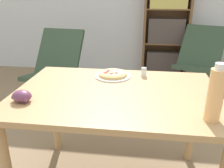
{
  "coord_description": "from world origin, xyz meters",
  "views": [
    {
      "loc": [
        0.07,
        -1.42,
        1.35
      ],
      "look_at": [
        -0.1,
        -0.1,
        0.82
      ],
      "focal_mm": 38.0,
      "sensor_mm": 36.0,
      "label": 1
    }
  ],
  "objects_px": {
    "grape_bunch": "(22,96)",
    "bookshelf": "(166,29)",
    "drink_bottle": "(215,95)",
    "lounge_chair_far": "(197,71)",
    "lounge_chair_near": "(56,80)",
    "pizza_on_plate": "(113,75)",
    "salt_shaker": "(144,72)"
  },
  "relations": [
    {
      "from": "grape_bunch",
      "to": "bookshelf",
      "type": "bearing_deg",
      "value": 69.7
    },
    {
      "from": "grape_bunch",
      "to": "drink_bottle",
      "type": "xyz_separation_m",
      "value": [
        1.01,
        -0.07,
        0.1
      ]
    },
    {
      "from": "lounge_chair_far",
      "to": "lounge_chair_near",
      "type": "bearing_deg",
      "value": -138.04
    },
    {
      "from": "pizza_on_plate",
      "to": "grape_bunch",
      "type": "relative_size",
      "value": 2.18
    },
    {
      "from": "grape_bunch",
      "to": "salt_shaker",
      "type": "height_order",
      "value": "grape_bunch"
    },
    {
      "from": "lounge_chair_far",
      "to": "drink_bottle",
      "type": "bearing_deg",
      "value": -76.9
    },
    {
      "from": "pizza_on_plate",
      "to": "drink_bottle",
      "type": "relative_size",
      "value": 0.9
    },
    {
      "from": "lounge_chair_near",
      "to": "bookshelf",
      "type": "distance_m",
      "value": 1.92
    },
    {
      "from": "lounge_chair_near",
      "to": "lounge_chair_far",
      "type": "xyz_separation_m",
      "value": [
        1.86,
        0.6,
        0.0
      ]
    },
    {
      "from": "pizza_on_plate",
      "to": "lounge_chair_far",
      "type": "xyz_separation_m",
      "value": [
        0.99,
        1.69,
        -0.49
      ]
    },
    {
      "from": "drink_bottle",
      "to": "lounge_chair_near",
      "type": "bearing_deg",
      "value": 130.97
    },
    {
      "from": "bookshelf",
      "to": "drink_bottle",
      "type": "bearing_deg",
      "value": -90.15
    },
    {
      "from": "pizza_on_plate",
      "to": "grape_bunch",
      "type": "xyz_separation_m",
      "value": [
        -0.46,
        -0.49,
        0.02
      ]
    },
    {
      "from": "grape_bunch",
      "to": "lounge_chair_far",
      "type": "xyz_separation_m",
      "value": [
        1.44,
        2.18,
        -0.5
      ]
    },
    {
      "from": "pizza_on_plate",
      "to": "bookshelf",
      "type": "distance_m",
      "value": 2.33
    },
    {
      "from": "salt_shaker",
      "to": "lounge_chair_near",
      "type": "relative_size",
      "value": 0.07
    },
    {
      "from": "drink_bottle",
      "to": "lounge_chair_far",
      "type": "xyz_separation_m",
      "value": [
        0.43,
        2.25,
        -0.61
      ]
    },
    {
      "from": "pizza_on_plate",
      "to": "grape_bunch",
      "type": "height_order",
      "value": "grape_bunch"
    },
    {
      "from": "grape_bunch",
      "to": "bookshelf",
      "type": "xyz_separation_m",
      "value": [
        1.02,
        2.75,
        -0.02
      ]
    },
    {
      "from": "lounge_chair_near",
      "to": "lounge_chair_far",
      "type": "relative_size",
      "value": 0.95
    },
    {
      "from": "salt_shaker",
      "to": "lounge_chair_near",
      "type": "bearing_deg",
      "value": 136.37
    },
    {
      "from": "lounge_chair_near",
      "to": "lounge_chair_far",
      "type": "distance_m",
      "value": 1.95
    },
    {
      "from": "lounge_chair_far",
      "to": "bookshelf",
      "type": "distance_m",
      "value": 0.86
    },
    {
      "from": "lounge_chair_near",
      "to": "pizza_on_plate",
      "type": "bearing_deg",
      "value": -44.3
    },
    {
      "from": "pizza_on_plate",
      "to": "drink_bottle",
      "type": "bearing_deg",
      "value": -45.21
    },
    {
      "from": "pizza_on_plate",
      "to": "bookshelf",
      "type": "bearing_deg",
      "value": 76.05
    },
    {
      "from": "drink_bottle",
      "to": "lounge_chair_near",
      "type": "xyz_separation_m",
      "value": [
        -1.43,
        1.64,
        -0.61
      ]
    },
    {
      "from": "drink_bottle",
      "to": "bookshelf",
      "type": "distance_m",
      "value": 2.83
    },
    {
      "from": "drink_bottle",
      "to": "salt_shaker",
      "type": "bearing_deg",
      "value": 118.93
    },
    {
      "from": "bookshelf",
      "to": "grape_bunch",
      "type": "bearing_deg",
      "value": -110.3
    },
    {
      "from": "bookshelf",
      "to": "salt_shaker",
      "type": "bearing_deg",
      "value": -98.63
    },
    {
      "from": "lounge_chair_near",
      "to": "bookshelf",
      "type": "bearing_deg",
      "value": 46.32
    }
  ]
}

